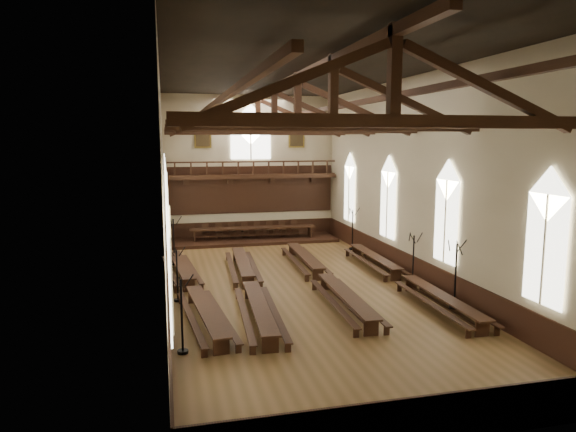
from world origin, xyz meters
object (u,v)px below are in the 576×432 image
refectory_row_b (250,283)px  refectory_row_d (404,276)px  refectory_row_a (191,286)px  candelabrum_left_far (174,250)px  candelabrum_left_mid (177,285)px  high_table (253,229)px  candelabrum_left_near (182,330)px  candelabrum_right_far (352,237)px  dais (253,240)px  candelabrum_right_near (455,288)px  candelabrum_right_mid (413,269)px  refectory_row_c (322,275)px

refectory_row_b → refectory_row_d: 7.35m
refectory_row_a → candelabrum_left_far: size_ratio=5.03×
candelabrum_left_mid → candelabrum_left_far: bearing=90.0°
high_table → candelabrum_left_near: bearing=-106.9°
refectory_row_d → candelabrum_right_far: bearing=86.2°
refectory_row_d → refectory_row_b: bearing=176.3°
refectory_row_b → refectory_row_d: bearing=-3.7°
refectory_row_d → dais: size_ratio=1.21×
refectory_row_b → candelabrum_right_near: candelabrum_right_near is taller
candelabrum_left_far → refectory_row_d: bearing=-33.2°
candelabrum_right_near → candelabrum_right_far: size_ratio=1.07×
candelabrum_left_mid → candelabrum_right_mid: size_ratio=0.94×
refectory_row_b → candelabrum_right_far: (7.88, 7.87, 0.31)m
refectory_row_a → candelabrum_left_near: 6.13m
dais → candelabrum_left_far: (-5.41, -5.46, 0.73)m
refectory_row_d → candelabrum_left_far: (-10.55, 6.90, 0.34)m
candelabrum_left_near → candelabrum_right_far: size_ratio=0.98×
high_table → refectory_row_c: bearing=-82.9°
dais → candelabrum_right_far: size_ratio=4.23×
candelabrum_left_near → candelabrum_left_mid: size_ratio=1.10×
refectory_row_d → candelabrum_left_mid: (-10.55, 0.13, 0.23)m
candelabrum_left_far → candelabrum_right_mid: candelabrum_left_far is taller
high_table → candelabrum_left_mid: (-5.41, -12.23, -0.16)m
refectory_row_d → candelabrum_right_mid: size_ratio=5.42×
candelabrum_left_mid → candelabrum_right_far: (11.10, 8.22, 0.09)m
refectory_row_a → candelabrum_right_mid: size_ratio=5.44×
candelabrum_left_mid → refectory_row_b: bearing=6.2°
candelabrum_right_mid → candelabrum_right_near: bearing=-90.0°
refectory_row_b → candelabrum_left_mid: candelabrum_left_mid is taller
refectory_row_a → refectory_row_c: bearing=4.3°
refectory_row_d → dais: (-5.14, 12.35, -0.39)m
refectory_row_b → dais: (2.19, 11.88, -0.41)m
high_table → dais: bearing=-89.1°
candelabrum_left_far → high_table: bearing=45.2°
dais → candelabrum_left_far: size_ratio=4.16×
dais → candelabrum_right_near: (5.69, -15.89, 0.78)m
refectory_row_d → candelabrum_right_far: candelabrum_right_far is taller
refectory_row_d → candelabrum_left_near: bearing=-152.4°
candelabrum_left_near → candelabrum_left_far: size_ratio=0.96×
refectory_row_a → candelabrum_right_near: candelabrum_right_near is taller
candelabrum_right_near → candelabrum_right_mid: (-0.00, 3.68, -0.11)m
high_table → candelabrum_right_far: bearing=-35.2°
dais → candelabrum_right_far: (5.69, -4.01, 0.72)m
candelabrum_right_far → refectory_row_b: bearing=-135.0°
refectory_row_b → candelabrum_right_far: size_ratio=5.21×
candelabrum_right_mid → high_table: bearing=115.0°
refectory_row_c → candelabrum_right_near: size_ratio=4.81×
dais → candelabrum_right_near: 16.90m
refectory_row_d → candelabrum_right_far: 8.37m
refectory_row_c → candelabrum_left_mid: candelabrum_left_mid is taller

